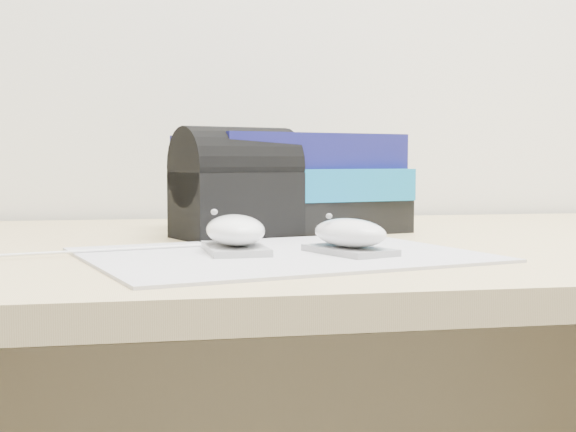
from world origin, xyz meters
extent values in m
cube|color=tan|center=(0.00, 1.58, 0.71)|extent=(1.60, 0.80, 0.03)
cube|color=#96949C|center=(-0.13, 1.42, 0.73)|extent=(0.45, 0.39, 0.00)
cube|color=#A2A2A5|center=(-0.18, 1.44, 0.74)|extent=(0.06, 0.11, 0.01)
ellipsoid|color=white|center=(-0.18, 1.44, 0.76)|extent=(0.06, 0.11, 0.03)
ellipsoid|color=gray|center=(-0.20, 1.44, 0.78)|extent=(0.01, 0.01, 0.01)
cube|color=gray|center=(-0.06, 1.41, 0.74)|extent=(0.09, 0.11, 0.01)
ellipsoid|color=silver|center=(-0.06, 1.41, 0.75)|extent=(0.09, 0.11, 0.03)
ellipsoid|color=gray|center=(-0.08, 1.41, 0.77)|extent=(0.01, 0.01, 0.01)
cylinder|color=white|center=(-0.31, 1.47, 0.73)|extent=(0.22, 0.07, 0.00)
cube|color=black|center=(-0.07, 1.72, 0.75)|extent=(0.33, 0.29, 0.05)
cube|color=#0F71A9|center=(-0.06, 1.71, 0.80)|extent=(0.31, 0.27, 0.04)
cube|color=#121253|center=(-0.07, 1.72, 0.84)|extent=(0.32, 0.28, 0.05)
cube|color=white|center=(-0.07, 1.70, 0.87)|extent=(0.27, 0.13, 0.00)
cube|color=black|center=(-0.15, 1.62, 0.77)|extent=(0.17, 0.15, 0.08)
cylinder|color=black|center=(-0.15, 1.62, 0.82)|extent=(0.17, 0.15, 0.10)
camera|label=1|loc=(-0.28, 0.61, 0.83)|focal=50.00mm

